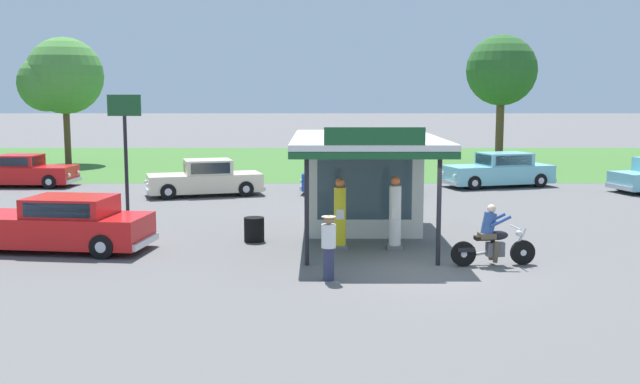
{
  "coord_description": "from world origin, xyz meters",
  "views": [
    {
      "loc": [
        -2.53,
        -17.87,
        4.35
      ],
      "look_at": [
        -2.6,
        4.29,
        1.4
      ],
      "focal_mm": 41.46,
      "sensor_mm": 36.0,
      "label": 1
    }
  ],
  "objects": [
    {
      "name": "bystander_chatting_near_pumps",
      "position": [
        -2.32,
        -0.93,
        0.82
      ],
      "size": [
        0.34,
        0.34,
        1.54
      ],
      "color": "#2D3351",
      "rests_on": "ground"
    },
    {
      "name": "parked_car_back_row_left",
      "position": [
        5.93,
        16.82,
        0.73
      ],
      "size": [
        5.53,
        3.28,
        1.6
      ],
      "color": "#7AC6D1",
      "rests_on": "ground"
    },
    {
      "name": "ground_plane",
      "position": [
        0.0,
        0.0,
        0.0
      ],
      "size": [
        300.0,
        300.0,
        0.0
      ],
      "primitive_type": "plane",
      "color": "#5B5959"
    },
    {
      "name": "motorcycle_with_rider",
      "position": [
        1.85,
        0.57,
        0.65
      ],
      "size": [
        2.2,
        0.7,
        1.58
      ],
      "color": "black",
      "rests_on": "ground"
    },
    {
      "name": "spare_tire_stack",
      "position": [
        -4.48,
        3.68,
        0.36
      ],
      "size": [
        0.6,
        0.6,
        0.72
      ],
      "color": "black",
      "rests_on": "ground"
    },
    {
      "name": "tree_oak_centre",
      "position": [
        8.94,
        29.32,
        5.79
      ],
      "size": [
        4.44,
        4.44,
        8.06
      ],
      "color": "brown",
      "rests_on": "ground"
    },
    {
      "name": "service_station_kiosk",
      "position": [
        -1.19,
        5.46,
        1.8
      ],
      "size": [
        4.25,
        7.76,
        3.54
      ],
      "color": "silver",
      "rests_on": "ground"
    },
    {
      "name": "featured_classic_sedan",
      "position": [
        -9.87,
        2.45,
        0.71
      ],
      "size": [
        5.59,
        2.57,
        1.52
      ],
      "color": "red",
      "rests_on": "ground"
    },
    {
      "name": "parked_car_back_row_far_left",
      "position": [
        -7.47,
        13.72,
        0.7
      ],
      "size": [
        5.27,
        3.12,
        1.55
      ],
      "color": "beige",
      "rests_on": "ground"
    },
    {
      "name": "gas_pump_nearside",
      "position": [
        -1.96,
        2.68,
        0.92
      ],
      "size": [
        0.44,
        0.44,
        2.01
      ],
      "color": "slate",
      "rests_on": "ground"
    },
    {
      "name": "roadside_pole_sign",
      "position": [
        -8.98,
        6.6,
        2.98
      ],
      "size": [
        1.1,
        0.12,
        4.33
      ],
      "color": "black",
      "rests_on": "ground"
    },
    {
      "name": "gas_pump_offside",
      "position": [
        -0.41,
        2.68,
        0.94
      ],
      "size": [
        0.44,
        0.44,
        2.06
      ],
      "color": "slate",
      "rests_on": "ground"
    },
    {
      "name": "parked_car_second_row_spare",
      "position": [
        -0.67,
        14.28,
        0.7
      ],
      "size": [
        5.36,
        2.41,
        1.52
      ],
      "color": "#19479E",
      "rests_on": "ground"
    },
    {
      "name": "parked_car_back_row_far_right",
      "position": [
        -16.64,
        16.86,
        0.68
      ],
      "size": [
        5.11,
        2.13,
        1.5
      ],
      "color": "red",
      "rests_on": "ground"
    },
    {
      "name": "tree_oak_distant_spare",
      "position": [
        -18.55,
        28.0,
        5.32
      ],
      "size": [
        5.07,
        4.71,
        7.82
      ],
      "color": "brown",
      "rests_on": "ground"
    },
    {
      "name": "grass_verge_strip",
      "position": [
        0.0,
        30.0,
        0.0
      ],
      "size": [
        120.0,
        24.0,
        0.01
      ],
      "primitive_type": "cube",
      "color": "#3D6B2D",
      "rests_on": "ground"
    }
  ]
}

